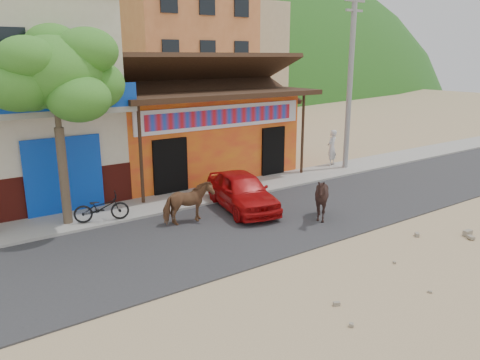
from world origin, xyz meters
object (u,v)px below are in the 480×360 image
at_px(scooter, 101,208).
at_px(pedestrian, 332,148).
at_px(red_car, 242,191).
at_px(tree, 59,127).
at_px(cow_tan, 188,203).
at_px(utility_pole, 350,80).
at_px(cow_dark, 322,198).

relative_size(scooter, pedestrian, 1.00).
xyz_separation_m(red_car, scooter, (-4.46, 1.36, -0.13)).
relative_size(tree, cow_tan, 3.81).
relative_size(cow_tan, scooter, 0.93).
height_order(utility_pole, scooter, utility_pole).
distance_m(cow_dark, scooter, 6.99).
relative_size(tree, scooter, 3.55).
xyz_separation_m(utility_pole, cow_dark, (-5.99, -4.44, -3.35)).
distance_m(tree, cow_dark, 8.36).
relative_size(cow_dark, scooter, 0.87).
relative_size(cow_tan, pedestrian, 0.93).
distance_m(utility_pole, cow_dark, 8.17).
bearing_deg(cow_tan, pedestrian, -69.50).
xyz_separation_m(cow_dark, scooter, (-5.88, 3.77, -0.21)).
relative_size(red_car, scooter, 2.25).
xyz_separation_m(cow_dark, pedestrian, (5.78, 5.14, 0.20)).
distance_m(red_car, pedestrian, 7.70).
xyz_separation_m(tree, scooter, (0.93, -0.47, -2.56)).
xyz_separation_m(tree, cow_tan, (3.16, -2.04, -2.42)).
height_order(cow_dark, red_car, cow_dark).
xyz_separation_m(cow_tan, scooter, (-2.23, 1.58, -0.14)).
bearing_deg(red_car, cow_tan, -162.06).
relative_size(utility_pole, scooter, 4.73).
height_order(cow_tan, pedestrian, pedestrian).
bearing_deg(tree, cow_tan, -32.86).
bearing_deg(cow_tan, red_car, -81.35).
xyz_separation_m(tree, pedestrian, (12.59, 0.90, -2.15)).
xyz_separation_m(cow_dark, red_car, (-1.42, 2.41, -0.08)).
height_order(utility_pole, pedestrian, utility_pole).
bearing_deg(scooter, pedestrian, -67.29).
xyz_separation_m(cow_tan, pedestrian, (9.42, 2.94, 0.26)).
bearing_deg(utility_pole, pedestrian, 106.81).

